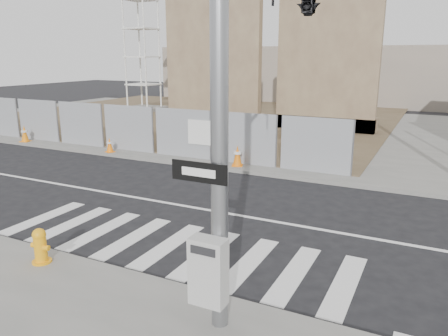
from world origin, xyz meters
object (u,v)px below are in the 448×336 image
at_px(traffic_cone_b, 25,134).
at_px(traffic_cone_d, 237,156).
at_px(fire_hydrant, 40,246).
at_px(signal_pole, 286,26).
at_px(traffic_cone_c, 110,145).

xyz_separation_m(traffic_cone_b, traffic_cone_d, (11.39, 0.24, -0.00)).
relative_size(fire_hydrant, traffic_cone_b, 0.92).
height_order(traffic_cone_b, traffic_cone_d, traffic_cone_b).
distance_m(signal_pole, traffic_cone_d, 8.85).
distance_m(traffic_cone_b, traffic_cone_c, 5.35).
relative_size(fire_hydrant, traffic_cone_c, 1.13).
xyz_separation_m(signal_pole, fire_hydrant, (-4.23, -2.50, -4.29)).
bearing_deg(traffic_cone_c, fire_hydrant, -56.81).
height_order(traffic_cone_c, traffic_cone_d, traffic_cone_d).
bearing_deg(fire_hydrant, signal_pole, 15.24).
relative_size(signal_pole, traffic_cone_d, 8.77).
xyz_separation_m(fire_hydrant, traffic_cone_c, (-5.80, 8.87, -0.05)).
height_order(fire_hydrant, traffic_cone_b, traffic_cone_b).
relative_size(traffic_cone_c, traffic_cone_d, 0.82).
height_order(signal_pole, traffic_cone_b, signal_pole).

